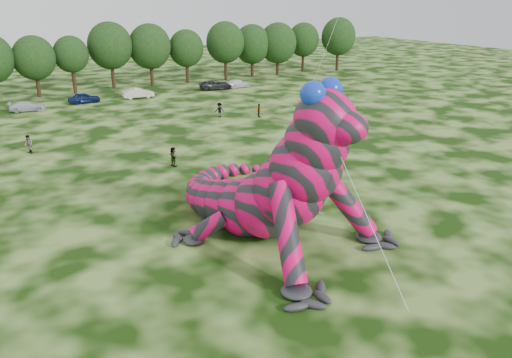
{
  "coord_description": "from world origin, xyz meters",
  "views": [
    {
      "loc": [
        -13.2,
        -23.79,
        14.4
      ],
      "look_at": [
        0.8,
        0.54,
        4.0
      ],
      "focal_mm": 35.0,
      "sensor_mm": 36.0,
      "label": 1
    }
  ],
  "objects": [
    {
      "name": "car_3",
      "position": [
        -6.99,
        47.23,
        0.65
      ],
      "size": [
        4.73,
        2.53,
        1.31
      ],
      "primitive_type": "imported",
      "rotation": [
        0.0,
        0.0,
        1.41
      ],
      "color": "silver",
      "rests_on": "ground"
    },
    {
      "name": "spectator_3",
      "position": [
        17.63,
        29.05,
        0.84
      ],
      "size": [
        0.73,
        1.07,
        1.68
      ],
      "primitive_type": "imported",
      "rotation": [
        0.0,
        0.0,
        1.21
      ],
      "color": "gray",
      "rests_on": "ground"
    },
    {
      "name": "car_4",
      "position": [
        0.61,
        48.88,
        0.74
      ],
      "size": [
        4.34,
        1.78,
        1.47
      ],
      "primitive_type": "imported",
      "rotation": [
        0.0,
        0.0,
        1.56
      ],
      "color": "#0D1A47",
      "rests_on": "ground"
    },
    {
      "name": "tree_8",
      "position": [
        -4.22,
        56.99,
        4.47
      ],
      "size": [
        6.14,
        5.53,
        8.94
      ],
      "primitive_type": null,
      "color": "black",
      "rests_on": "ground"
    },
    {
      "name": "spectator_1",
      "position": [
        -9.19,
        26.96,
        0.91
      ],
      "size": [
        0.92,
        1.04,
        1.81
      ],
      "primitive_type": "imported",
      "rotation": [
        0.0,
        0.0,
        5.01
      ],
      "color": "gray",
      "rests_on": "ground"
    },
    {
      "name": "tree_10",
      "position": [
        7.4,
        58.58,
        5.25
      ],
      "size": [
        7.09,
        6.38,
        10.5
      ],
      "primitive_type": null,
      "color": "black",
      "rests_on": "ground"
    },
    {
      "name": "spectator_2",
      "position": [
        13.4,
        31.57,
        0.91
      ],
      "size": [
        1.24,
        0.8,
        1.81
      ],
      "primitive_type": "imported",
      "rotation": [
        0.0,
        0.0,
        3.03
      ],
      "color": "gray",
      "rests_on": "ground"
    },
    {
      "name": "ground",
      "position": [
        0.0,
        0.0,
        0.0
      ],
      "size": [
        240.0,
        240.0,
        0.0
      ],
      "primitive_type": "plane",
      "color": "#16330A",
      "rests_on": "ground"
    },
    {
      "name": "tree_12",
      "position": [
        20.01,
        57.74,
        4.49
      ],
      "size": [
        5.99,
        5.39,
        8.97
      ],
      "primitive_type": null,
      "color": "black",
      "rests_on": "ground"
    },
    {
      "name": "tree_9",
      "position": [
        1.06,
        57.35,
        4.34
      ],
      "size": [
        5.27,
        4.74,
        8.68
      ],
      "primitive_type": null,
      "color": "black",
      "rests_on": "ground"
    },
    {
      "name": "spectator_5",
      "position": [
        1.48,
        16.43,
        0.88
      ],
      "size": [
        0.72,
        1.69,
        1.77
      ],
      "primitive_type": "imported",
      "rotation": [
        0.0,
        0.0,
        1.69
      ],
      "color": "gray",
      "rests_on": "ground"
    },
    {
      "name": "tree_14",
      "position": [
        33.46,
        58.72,
        4.7
      ],
      "size": [
        6.82,
        6.14,
        9.4
      ],
      "primitive_type": null,
      "color": "black",
      "rests_on": "ground"
    },
    {
      "name": "car_6",
      "position": [
        21.46,
        49.37,
        0.74
      ],
      "size": [
        5.69,
        3.32,
        1.49
      ],
      "primitive_type": "imported",
      "rotation": [
        0.0,
        0.0,
        1.4
      ],
      "color": "#27272A",
      "rests_on": "ground"
    },
    {
      "name": "car_7",
      "position": [
        25.24,
        49.11,
        0.67
      ],
      "size": [
        4.85,
        2.57,
        1.34
      ],
      "primitive_type": "imported",
      "rotation": [
        0.0,
        0.0,
        1.73
      ],
      "color": "white",
      "rests_on": "ground"
    },
    {
      "name": "car_5",
      "position": [
        8.34,
        48.66,
        0.74
      ],
      "size": [
        4.59,
        1.8,
        1.49
      ],
      "primitive_type": "imported",
      "rotation": [
        0.0,
        0.0,
        1.52
      ],
      "color": "silver",
      "rests_on": "ground"
    },
    {
      "name": "inflatable_gecko",
      "position": [
        0.89,
        1.54,
        5.19
      ],
      "size": [
        23.67,
        25.58,
        10.37
      ],
      "primitive_type": null,
      "rotation": [
        0.0,
        0.0,
        0.36
      ],
      "color": "#D40553",
      "rests_on": "ground"
    },
    {
      "name": "tree_17",
      "position": [
        51.95,
        56.66,
        5.15
      ],
      "size": [
        6.98,
        6.28,
        10.3
      ],
      "primitive_type": null,
      "color": "black",
      "rests_on": "ground"
    },
    {
      "name": "tree_16",
      "position": [
        45.45,
        59.37,
        4.69
      ],
      "size": [
        6.26,
        5.63,
        9.37
      ],
      "primitive_type": null,
      "color": "black",
      "rests_on": "ground"
    },
    {
      "name": "tree_11",
      "position": [
        13.79,
        58.2,
        5.03
      ],
      "size": [
        7.01,
        6.31,
        10.07
      ],
      "primitive_type": null,
      "color": "black",
      "rests_on": "ground"
    },
    {
      "name": "tree_13",
      "position": [
        27.13,
        57.13,
        5.06
      ],
      "size": [
        6.83,
        6.15,
        10.13
      ],
      "primitive_type": null,
      "color": "black",
      "rests_on": "ground"
    },
    {
      "name": "tree_15",
      "position": [
        38.47,
        57.77,
        4.82
      ],
      "size": [
        7.17,
        6.45,
        9.63
      ],
      "primitive_type": null,
      "color": "black",
      "rests_on": "ground"
    }
  ]
}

